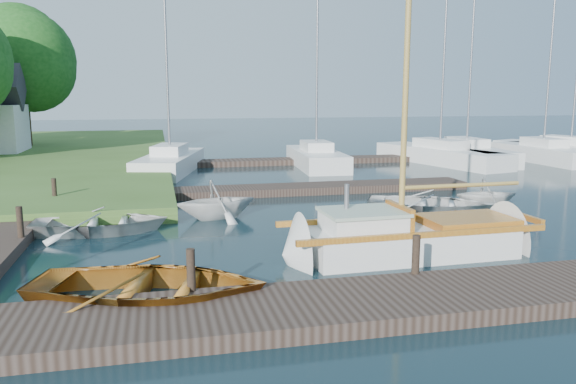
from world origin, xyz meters
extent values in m
plane|color=black|center=(0.00, 0.00, 0.00)|extent=(160.00, 160.00, 0.00)
cube|color=black|center=(0.00, -6.00, 0.15)|extent=(18.00, 2.20, 0.30)
cube|color=black|center=(-8.00, 2.00, 0.15)|extent=(2.20, 18.00, 0.30)
cube|color=black|center=(2.00, 6.50, 0.15)|extent=(14.00, 1.60, 0.30)
cube|color=black|center=(10.00, 16.00, 0.15)|extent=(30.00, 1.60, 0.30)
cylinder|color=black|center=(-3.00, -5.00, 0.70)|extent=(0.16, 0.16, 0.80)
cylinder|color=black|center=(1.50, -5.00, 0.70)|extent=(0.16, 0.16, 0.80)
cylinder|color=black|center=(-7.00, 0.00, 0.70)|extent=(0.16, 0.16, 0.80)
cylinder|color=black|center=(-7.00, 5.00, 0.70)|extent=(0.16, 0.16, 0.80)
cube|color=silver|center=(2.37, -2.78, 0.23)|extent=(5.05, 2.12, 0.90)
cone|color=silver|center=(5.42, -2.70, 0.23)|extent=(1.35, 1.99, 1.96)
cone|color=silver|center=(-0.58, -2.85, 0.23)|extent=(1.05, 1.98, 1.96)
cube|color=brown|center=(2.35, -1.84, 0.74)|extent=(6.20, 0.27, 0.14)
cube|color=brown|center=(2.39, -3.72, 0.74)|extent=(6.20, 0.27, 0.14)
cube|color=brown|center=(5.77, -2.69, 0.74)|extent=(0.15, 1.10, 0.14)
cube|color=silver|center=(1.17, -2.81, 0.90)|extent=(1.83, 1.44, 0.44)
cube|color=#9EB19D|center=(1.17, -2.81, 1.15)|extent=(1.94, 1.55, 0.08)
cube|color=brown|center=(2.12, -2.78, 0.98)|extent=(0.15, 1.40, 0.60)
cylinder|color=slate|center=(0.87, -2.51, 1.48)|extent=(0.12, 0.12, 0.60)
cube|color=brown|center=(3.97, -2.74, 0.78)|extent=(2.24, 1.55, 0.20)
cylinder|color=olive|center=(2.17, -2.78, 4.88)|extent=(0.14, 0.14, 8.40)
cylinder|color=olive|center=(3.77, -2.74, 1.68)|extent=(3.20, 0.18, 0.10)
imported|color=brown|center=(-3.77, -4.70, 0.46)|extent=(5.13, 4.25, 0.92)
imported|color=silver|center=(-5.18, 1.33, 0.39)|extent=(3.83, 2.80, 0.78)
imported|color=silver|center=(-1.76, 2.45, 0.67)|extent=(2.97, 2.71, 1.34)
imported|color=silver|center=(5.21, 1.56, 0.42)|extent=(4.98, 4.49, 0.85)
imported|color=silver|center=(7.65, 2.18, 0.57)|extent=(2.36, 2.10, 1.14)
cube|color=silver|center=(-2.93, 13.97, 0.45)|extent=(3.96, 7.77, 0.90)
cube|color=silver|center=(-2.93, 13.97, 1.15)|extent=(2.00, 2.87, 0.50)
cylinder|color=slate|center=(-2.93, 13.97, 6.16)|extent=(0.12, 0.12, 10.51)
cube|color=silver|center=(4.90, 14.29, 0.45)|extent=(2.72, 7.34, 0.90)
cube|color=silver|center=(4.90, 14.29, 1.15)|extent=(1.58, 2.62, 0.50)
cylinder|color=slate|center=(4.90, 14.29, 6.43)|extent=(0.12, 0.12, 11.06)
cube|color=silver|center=(12.24, 14.19, 0.45)|extent=(4.28, 9.51, 0.90)
cube|color=silver|center=(12.24, 14.19, 1.15)|extent=(2.11, 3.47, 0.50)
cylinder|color=slate|center=(12.24, 14.19, 6.37)|extent=(0.12, 0.12, 10.94)
cube|color=silver|center=(14.24, 14.72, 0.45)|extent=(2.58, 8.51, 0.90)
cube|color=silver|center=(14.24, 14.72, 1.15)|extent=(1.53, 3.01, 0.50)
cylinder|color=slate|center=(14.24, 14.72, 6.19)|extent=(0.12, 0.12, 10.58)
cube|color=silver|center=(18.63, 13.64, 0.45)|extent=(2.21, 7.51, 0.90)
cube|color=silver|center=(18.63, 13.64, 1.15)|extent=(1.40, 2.63, 0.50)
cylinder|color=slate|center=(18.63, 13.64, 5.35)|extent=(0.12, 0.12, 8.89)
cube|color=silver|center=(21.09, 14.36, 0.45)|extent=(5.52, 9.60, 0.90)
cube|color=silver|center=(21.09, 14.36, 1.15)|extent=(2.52, 3.59, 0.50)
cylinder|color=#332114|center=(-12.00, 26.00, 2.34)|extent=(0.36, 0.36, 3.67)
sphere|color=#144714|center=(-12.00, 26.00, 6.11)|extent=(6.73, 6.73, 6.73)
sphere|color=#144714|center=(-11.50, 25.70, 5.60)|extent=(5.71, 5.71, 5.71)
sphere|color=#144714|center=(-12.40, 26.40, 6.82)|extent=(6.12, 6.12, 6.12)
camera|label=1|loc=(-3.50, -15.09, 3.88)|focal=35.00mm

